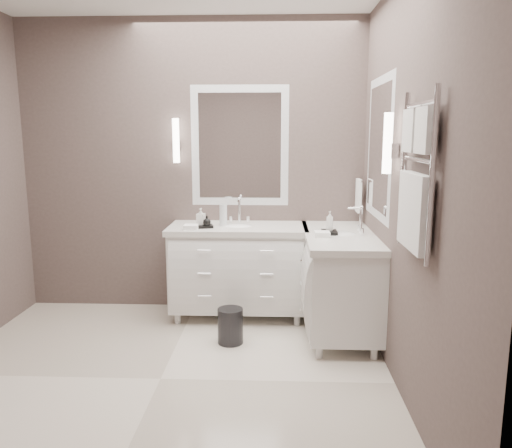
{
  "coord_description": "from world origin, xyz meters",
  "views": [
    {
      "loc": [
        0.78,
        -3.16,
        1.66
      ],
      "look_at": [
        0.63,
        0.7,
        0.96
      ],
      "focal_mm": 35.0,
      "sensor_mm": 36.0,
      "label": 1
    }
  ],
  "objects_px": {
    "towel_ladder": "(416,184)",
    "waste_bin": "(230,326)",
    "vanity_right": "(340,276)",
    "vanity_back": "(238,265)"
  },
  "relations": [
    {
      "from": "towel_ladder",
      "to": "waste_bin",
      "type": "height_order",
      "value": "towel_ladder"
    },
    {
      "from": "vanity_right",
      "to": "waste_bin",
      "type": "xyz_separation_m",
      "value": [
        -0.9,
        -0.28,
        -0.34
      ]
    },
    {
      "from": "vanity_back",
      "to": "waste_bin",
      "type": "xyz_separation_m",
      "value": [
        -0.02,
        -0.6,
        -0.34
      ]
    },
    {
      "from": "towel_ladder",
      "to": "waste_bin",
      "type": "relative_size",
      "value": 3.15
    },
    {
      "from": "vanity_back",
      "to": "vanity_right",
      "type": "bearing_deg",
      "value": -20.38
    },
    {
      "from": "towel_ladder",
      "to": "waste_bin",
      "type": "xyz_separation_m",
      "value": [
        -1.12,
        1.02,
        -1.25
      ]
    },
    {
      "from": "towel_ladder",
      "to": "vanity_right",
      "type": "bearing_deg",
      "value": 99.84
    },
    {
      "from": "vanity_back",
      "to": "towel_ladder",
      "type": "bearing_deg",
      "value": -55.9
    },
    {
      "from": "vanity_back",
      "to": "towel_ladder",
      "type": "relative_size",
      "value": 1.38
    },
    {
      "from": "vanity_back",
      "to": "waste_bin",
      "type": "height_order",
      "value": "vanity_back"
    }
  ]
}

